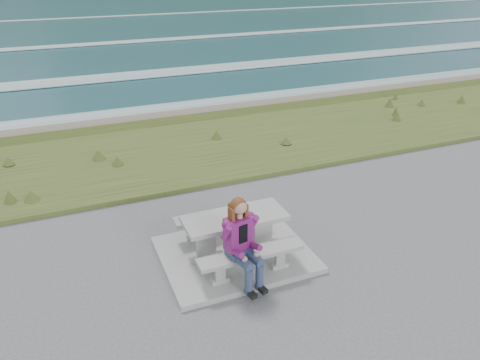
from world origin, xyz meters
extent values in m
cube|color=gray|center=(0.00, 0.00, 0.05)|extent=(2.60, 2.10, 0.10)
cube|color=gray|center=(-0.54, 0.00, 0.14)|extent=(0.62, 0.12, 0.08)
cube|color=gray|center=(-0.54, 0.00, 0.44)|extent=(0.34, 0.09, 0.51)
cube|color=gray|center=(-0.54, 0.00, 0.73)|extent=(0.62, 0.12, 0.08)
cube|color=gray|center=(0.54, 0.00, 0.14)|extent=(0.62, 0.12, 0.08)
cube|color=gray|center=(0.54, 0.00, 0.44)|extent=(0.34, 0.09, 0.51)
cube|color=gray|center=(0.54, 0.00, 0.73)|extent=(0.62, 0.12, 0.08)
cube|color=gray|center=(0.00, 0.00, 0.81)|extent=(1.80, 0.75, 0.08)
cube|color=gray|center=(-0.54, -0.70, 0.14)|extent=(0.30, 0.12, 0.08)
cube|color=gray|center=(-0.54, -0.70, 0.29)|extent=(0.17, 0.09, 0.22)
cube|color=gray|center=(-0.54, -0.70, 0.44)|extent=(0.30, 0.12, 0.08)
cube|color=gray|center=(0.54, -0.70, 0.14)|extent=(0.30, 0.12, 0.08)
cube|color=gray|center=(0.54, -0.70, 0.29)|extent=(0.17, 0.09, 0.22)
cube|color=gray|center=(0.54, -0.70, 0.44)|extent=(0.30, 0.12, 0.08)
cube|color=gray|center=(0.00, -0.70, 0.52)|extent=(1.80, 0.35, 0.07)
cube|color=gray|center=(-0.54, 0.70, 0.14)|extent=(0.30, 0.12, 0.08)
cube|color=gray|center=(-0.54, 0.70, 0.29)|extent=(0.17, 0.09, 0.22)
cube|color=gray|center=(-0.54, 0.70, 0.44)|extent=(0.30, 0.12, 0.08)
cube|color=gray|center=(0.54, 0.70, 0.14)|extent=(0.30, 0.12, 0.08)
cube|color=gray|center=(0.54, 0.70, 0.29)|extent=(0.17, 0.09, 0.22)
cube|color=gray|center=(0.54, 0.70, 0.44)|extent=(0.30, 0.12, 0.08)
cube|color=gray|center=(0.00, 0.70, 0.52)|extent=(1.80, 0.35, 0.07)
cube|color=#2D4D1C|center=(0.00, 5.00, 0.00)|extent=(160.00, 4.50, 0.22)
cube|color=brown|center=(0.00, 7.90, 0.00)|extent=(160.00, 0.80, 2.20)
cube|color=white|center=(0.00, 14.00, -1.74)|extent=(220.00, 3.00, 0.06)
cube|color=white|center=(0.00, 22.00, -1.74)|extent=(220.00, 2.00, 0.06)
cube|color=white|center=(0.00, 34.00, -1.74)|extent=(220.00, 1.40, 0.06)
cube|color=white|center=(0.00, 52.00, -1.74)|extent=(220.00, 1.00, 0.06)
cube|color=navy|center=(-0.15, -0.92, 0.39)|extent=(0.54, 0.81, 0.57)
cube|color=#7D1B6D|center=(-0.21, -0.68, 0.95)|extent=(0.48, 0.33, 0.56)
sphere|color=tan|center=(-0.20, -0.70, 1.44)|extent=(0.24, 0.24, 0.24)
sphere|color=#582214|center=(-0.21, -0.67, 1.45)|extent=(0.26, 0.26, 0.26)
camera|label=1|loc=(-2.56, -6.49, 4.94)|focal=35.00mm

